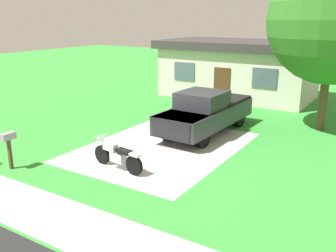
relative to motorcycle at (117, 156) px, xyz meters
name	(u,v)px	position (x,y,z in m)	size (l,w,h in m)	color
ground_plane	(163,147)	(0.12, 2.66, -0.47)	(80.00, 80.00, 0.00)	green
driveway_pad	(163,147)	(0.12, 2.66, -0.47)	(5.39, 7.29, 0.01)	#AFAFAF
sidewalk_strip	(40,211)	(0.12, -3.34, -0.47)	(36.00, 1.80, 0.01)	#B8B8B2
motorcycle	(117,156)	(0.00, 0.00, 0.00)	(2.21, 0.70, 1.09)	black
pickup_truck	(207,111)	(0.67, 5.35, 0.48)	(2.20, 5.69, 1.90)	black
mailbox	(8,141)	(-3.06, -1.89, 0.51)	(0.26, 0.48, 1.26)	#4C3823
shade_tree	(333,20)	(4.89, 8.45, 4.34)	(5.46, 5.46, 7.55)	brown
neighbor_house	(239,68)	(-1.16, 13.54, 1.32)	(9.60, 5.60, 3.50)	beige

